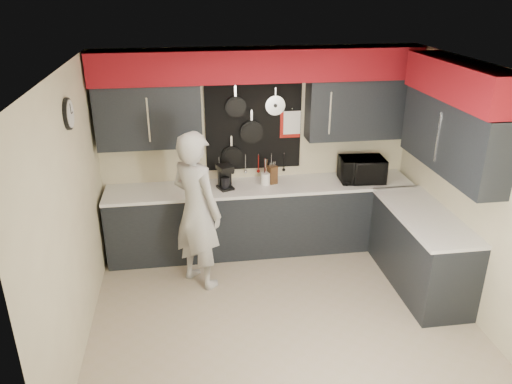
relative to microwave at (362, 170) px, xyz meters
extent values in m
plane|color=tan|center=(-1.31, -1.40, -1.08)|extent=(4.00, 4.00, 0.00)
cube|color=beige|center=(-1.31, 0.34, 0.22)|extent=(4.00, 0.01, 2.60)
cube|color=black|center=(-2.64, 0.19, 0.75)|extent=(1.24, 0.32, 0.75)
cube|color=black|center=(-0.03, 0.19, 0.75)|extent=(1.34, 0.32, 0.75)
cube|color=maroon|center=(-1.31, 0.17, 1.32)|extent=(3.94, 0.36, 0.38)
cube|color=black|center=(-1.36, 0.33, 0.55)|extent=(1.22, 0.03, 1.15)
cylinder|color=black|center=(-1.59, 0.29, 0.80)|extent=(0.26, 0.04, 0.26)
cylinder|color=black|center=(-1.39, 0.29, 0.47)|extent=(0.30, 0.04, 0.30)
cylinder|color=black|center=(-1.65, 0.29, 0.16)|extent=(0.27, 0.04, 0.27)
cylinder|color=silver|center=(-1.09, 0.30, 0.80)|extent=(0.25, 0.02, 0.25)
cube|color=#9E120C|center=(-0.89, 0.31, 0.54)|extent=(0.26, 0.01, 0.34)
cube|color=white|center=(-0.87, 0.30, 0.57)|extent=(0.22, 0.01, 0.30)
cylinder|color=silver|center=(-1.81, 0.31, 0.05)|extent=(0.01, 0.01, 0.20)
cylinder|color=silver|center=(-1.64, 0.31, 0.05)|extent=(0.01, 0.01, 0.20)
cylinder|color=silver|center=(-1.47, 0.31, 0.05)|extent=(0.01, 0.01, 0.20)
cylinder|color=silver|center=(-1.30, 0.31, 0.05)|extent=(0.01, 0.01, 0.20)
cylinder|color=silver|center=(-1.13, 0.31, 0.05)|extent=(0.01, 0.01, 0.20)
cylinder|color=silver|center=(-0.96, 0.31, 0.05)|extent=(0.01, 0.01, 0.20)
cube|color=beige|center=(0.69, -1.40, 0.22)|extent=(0.01, 3.50, 2.60)
cube|color=black|center=(0.53, -1.10, 0.75)|extent=(0.32, 1.70, 0.75)
cube|color=maroon|center=(0.51, -1.10, 1.32)|extent=(0.36, 1.70, 0.38)
cube|color=beige|center=(-3.30, -1.40, 0.22)|extent=(0.01, 3.50, 2.60)
cylinder|color=black|center=(-3.29, -1.00, 1.10)|extent=(0.04, 0.30, 0.30)
cylinder|color=white|center=(-3.27, -1.00, 1.10)|extent=(0.01, 0.26, 0.26)
cube|color=black|center=(-1.31, 0.05, -0.64)|extent=(3.90, 0.60, 0.88)
cube|color=white|center=(-1.31, 0.03, -0.18)|extent=(3.90, 0.63, 0.04)
cube|color=black|center=(0.39, -1.05, -0.64)|extent=(0.60, 1.60, 0.88)
cube|color=white|center=(0.38, -1.05, -0.18)|extent=(0.63, 1.60, 0.04)
cube|color=black|center=(-1.31, -0.21, -1.03)|extent=(3.90, 0.06, 0.10)
imported|color=black|center=(0.00, 0.00, 0.00)|extent=(0.59, 0.42, 0.31)
cube|color=#3C2713|center=(-1.15, 0.09, -0.04)|extent=(0.13, 0.13, 0.23)
cylinder|color=white|center=(-1.25, 0.06, -0.08)|extent=(0.12, 0.12, 0.15)
cube|color=black|center=(-1.76, -0.01, -0.14)|extent=(0.23, 0.25, 0.03)
cube|color=black|center=(-1.76, 0.07, 0.00)|extent=(0.18, 0.11, 0.28)
cube|color=black|center=(-1.76, -0.01, 0.12)|extent=(0.23, 0.25, 0.06)
cylinder|color=black|center=(-1.76, -0.03, -0.06)|extent=(0.10, 0.10, 0.13)
imported|color=beige|center=(-2.14, -0.63, -0.14)|extent=(0.79, 0.80, 1.86)
camera|label=1|loc=(-2.22, -5.75, 2.26)|focal=35.00mm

